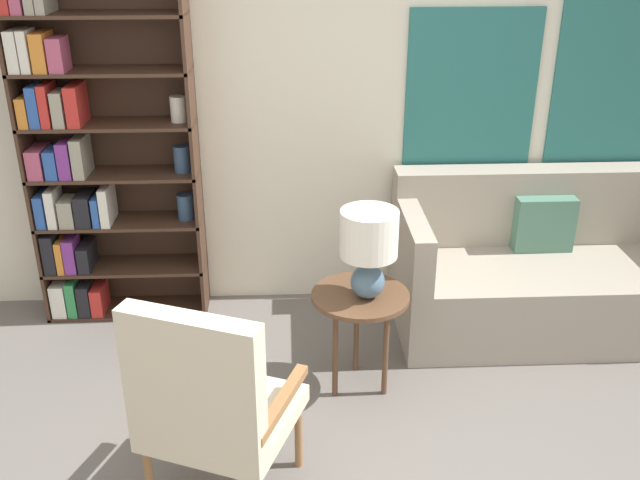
{
  "coord_description": "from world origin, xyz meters",
  "views": [
    {
      "loc": [
        -0.15,
        -2.22,
        2.33
      ],
      "look_at": [
        0.0,
        0.9,
        0.9
      ],
      "focal_mm": 40.0,
      "sensor_mm": 36.0,
      "label": 1
    }
  ],
  "objects_px": {
    "armchair": "(209,400)",
    "couch": "(544,272)",
    "side_table": "(360,305)",
    "bookshelf": "(90,156)",
    "table_lamp": "(369,244)"
  },
  "relations": [
    {
      "from": "bookshelf",
      "to": "couch",
      "type": "relative_size",
      "value": 1.2
    },
    {
      "from": "armchair",
      "to": "couch",
      "type": "xyz_separation_m",
      "value": [
        1.89,
        1.48,
        -0.23
      ]
    },
    {
      "from": "table_lamp",
      "to": "side_table",
      "type": "bearing_deg",
      "value": 135.81
    },
    {
      "from": "armchair",
      "to": "table_lamp",
      "type": "xyz_separation_m",
      "value": [
        0.72,
        0.82,
        0.29
      ]
    },
    {
      "from": "couch",
      "to": "armchair",
      "type": "bearing_deg",
      "value": -141.98
    },
    {
      "from": "bookshelf",
      "to": "armchair",
      "type": "distance_m",
      "value": 1.98
    },
    {
      "from": "couch",
      "to": "side_table",
      "type": "height_order",
      "value": "couch"
    },
    {
      "from": "bookshelf",
      "to": "side_table",
      "type": "bearing_deg",
      "value": -30.29
    },
    {
      "from": "couch",
      "to": "table_lamp",
      "type": "relative_size",
      "value": 3.85
    },
    {
      "from": "armchair",
      "to": "side_table",
      "type": "relative_size",
      "value": 1.79
    },
    {
      "from": "couch",
      "to": "side_table",
      "type": "xyz_separation_m",
      "value": [
        -1.2,
        -0.63,
        0.16
      ]
    },
    {
      "from": "bookshelf",
      "to": "couch",
      "type": "height_order",
      "value": "bookshelf"
    },
    {
      "from": "bookshelf",
      "to": "table_lamp",
      "type": "relative_size",
      "value": 4.6
    },
    {
      "from": "armchair",
      "to": "couch",
      "type": "height_order",
      "value": "armchair"
    },
    {
      "from": "bookshelf",
      "to": "armchair",
      "type": "bearing_deg",
      "value": -64.5
    }
  ]
}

